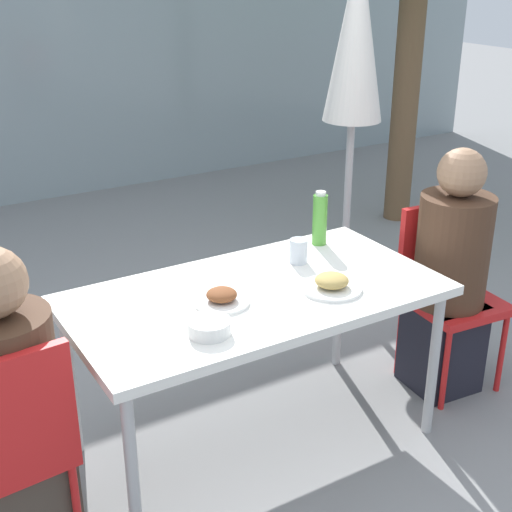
% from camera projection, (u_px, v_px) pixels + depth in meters
% --- Properties ---
extents(ground_plane, '(24.00, 24.00, 0.00)m').
position_uv_depth(ground_plane, '(256.00, 440.00, 3.10)').
color(ground_plane, gray).
extents(building_facade, '(10.00, 0.20, 3.00)m').
position_uv_depth(building_facade, '(1.00, 16.00, 5.56)').
color(building_facade, '#89999E').
rests_on(building_facade, ground).
extents(dining_table, '(1.48, 0.78, 0.72)m').
position_uv_depth(dining_table, '(256.00, 304.00, 2.84)').
color(dining_table, white).
rests_on(dining_table, ground).
extents(chair_left, '(0.43, 0.43, 0.87)m').
position_uv_depth(chair_left, '(6.00, 443.00, 2.27)').
color(chair_left, red).
rests_on(chair_left, ground).
extents(person_left, '(0.33, 0.33, 1.15)m').
position_uv_depth(person_left, '(12.00, 417.00, 2.34)').
color(person_left, '#473D33').
rests_on(person_left, ground).
extents(chair_right, '(0.43, 0.43, 0.87)m').
position_uv_depth(chair_right, '(445.00, 281.00, 3.39)').
color(chair_right, red).
rests_on(chair_right, ground).
extents(person_right, '(0.33, 0.33, 1.18)m').
position_uv_depth(person_right, '(449.00, 280.00, 3.28)').
color(person_right, black).
rests_on(person_right, ground).
extents(closed_umbrella, '(0.36, 0.36, 2.04)m').
position_uv_depth(closed_umbrella, '(355.00, 51.00, 3.87)').
color(closed_umbrella, '#333333').
rests_on(closed_umbrella, ground).
extents(plate_0, '(0.24, 0.24, 0.07)m').
position_uv_depth(plate_0, '(332.00, 284.00, 2.82)').
color(plate_0, white).
rests_on(plate_0, dining_table).
extents(plate_1, '(0.21, 0.21, 0.06)m').
position_uv_depth(plate_1, '(222.00, 298.00, 2.71)').
color(plate_1, white).
rests_on(plate_1, dining_table).
extents(bottle, '(0.07, 0.07, 0.25)m').
position_uv_depth(bottle, '(320.00, 219.00, 3.23)').
color(bottle, '#51A338').
rests_on(bottle, dining_table).
extents(drinking_cup, '(0.08, 0.08, 0.11)m').
position_uv_depth(drinking_cup, '(299.00, 251.00, 3.05)').
color(drinking_cup, silver).
rests_on(drinking_cup, dining_table).
extents(salad_bowl, '(0.15, 0.15, 0.05)m').
position_uv_depth(salad_bowl, '(209.00, 327.00, 2.49)').
color(salad_bowl, white).
rests_on(salad_bowl, dining_table).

